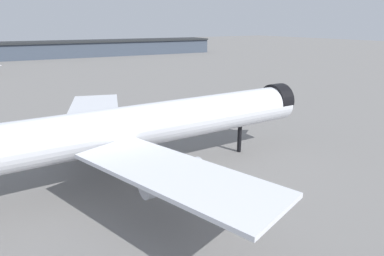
% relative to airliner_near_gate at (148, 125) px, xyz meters
% --- Properties ---
extents(ground, '(900.00, 900.00, 0.00)m').
position_rel_airliner_near_gate_xyz_m(ground, '(-1.88, -0.33, -8.53)').
color(ground, slate).
extents(airliner_near_gate, '(66.60, 60.91, 19.36)m').
position_rel_airliner_near_gate_xyz_m(airliner_near_gate, '(0.00, 0.00, 0.00)').
color(airliner_near_gate, silver).
rests_on(airliner_near_gate, ground).
extents(terminal_building, '(222.53, 46.22, 17.01)m').
position_rel_airliner_near_gate_xyz_m(terminal_building, '(32.13, 210.29, -2.68)').
color(terminal_building, '#3D4756').
rests_on(terminal_building, ground).
extents(traffic_cone_wingtip, '(0.51, 0.51, 0.63)m').
position_rel_airliner_near_gate_xyz_m(traffic_cone_wingtip, '(-1.49, 39.73, -8.22)').
color(traffic_cone_wingtip, '#F2600C').
rests_on(traffic_cone_wingtip, ground).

